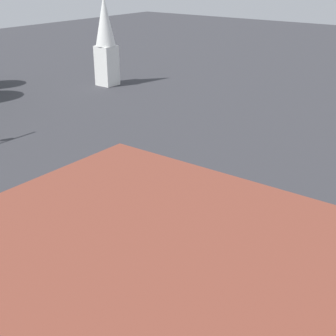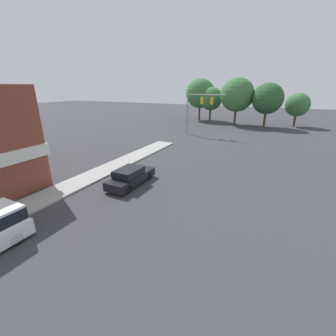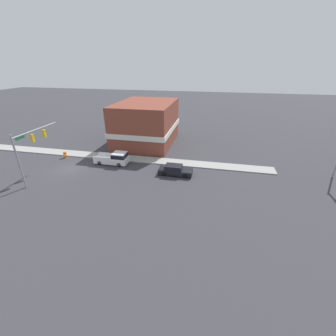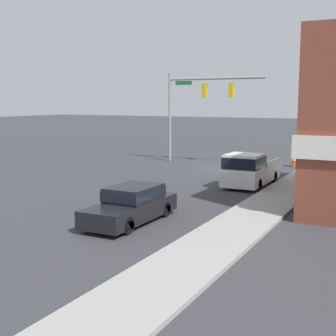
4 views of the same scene
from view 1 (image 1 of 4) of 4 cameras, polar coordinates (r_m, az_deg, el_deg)
car_lead at (r=25.05m, az=-1.10°, el=-6.98°), size 1.78×4.76×1.45m
pickup_truck_parked at (r=20.05m, az=19.46°, el=-16.80°), size 2.00×5.21×1.93m
church_steeple at (r=57.40m, az=-7.62°, el=15.32°), size 2.35×2.35×10.41m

